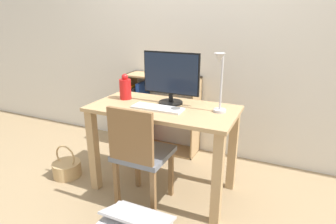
{
  "coord_description": "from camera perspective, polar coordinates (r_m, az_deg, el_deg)",
  "views": [
    {
      "loc": [
        0.94,
        -1.96,
        1.46
      ],
      "look_at": [
        0.0,
        0.1,
        0.69
      ],
      "focal_mm": 30.0,
      "sensor_mm": 36.0,
      "label": 1
    }
  ],
  "objects": [
    {
      "name": "keyboard",
      "position": [
        2.23,
        -2.15,
        0.82
      ],
      "size": [
        0.42,
        0.14,
        0.02
      ],
      "color": "silver",
      "rests_on": "desk"
    },
    {
      "name": "bookshelf",
      "position": [
        3.22,
        -3.54,
        -0.63
      ],
      "size": [
        0.82,
        0.28,
        0.86
      ],
      "color": "tan",
      "rests_on": "ground_plane"
    },
    {
      "name": "ground_plane",
      "position": [
        2.62,
        -0.94,
        -15.02
      ],
      "size": [
        10.0,
        10.0,
        0.0
      ],
      "primitive_type": "plane",
      "color": "#997F5B"
    },
    {
      "name": "basket",
      "position": [
        2.91,
        -19.87,
        -10.66
      ],
      "size": [
        0.26,
        0.26,
        0.32
      ],
      "color": "tan",
      "rests_on": "ground_plane"
    },
    {
      "name": "wall_back",
      "position": [
        3.0,
        6.47,
        15.68
      ],
      "size": [
        8.0,
        0.05,
        2.6
      ],
      "color": "silver",
      "rests_on": "ground_plane"
    },
    {
      "name": "chair",
      "position": [
        2.18,
        -5.73,
        -8.21
      ],
      "size": [
        0.4,
        0.4,
        0.86
      ],
      "rotation": [
        0.0,
        0.0,
        0.14
      ],
      "color": "slate",
      "rests_on": "ground_plane"
    },
    {
      "name": "desk_lamp",
      "position": [
        2.08,
        10.5,
        6.96
      ],
      "size": [
        0.1,
        0.19,
        0.46
      ],
      "color": "#B7B7BC",
      "rests_on": "desk"
    },
    {
      "name": "desk",
      "position": [
        2.34,
        -1.02,
        -2.8
      ],
      "size": [
        1.2,
        0.61,
        0.76
      ],
      "color": "tan",
      "rests_on": "ground_plane"
    },
    {
      "name": "monitor",
      "position": [
        2.32,
        0.61,
        7.34
      ],
      "size": [
        0.49,
        0.2,
        0.43
      ],
      "color": "black",
      "rests_on": "desk"
    },
    {
      "name": "vase",
      "position": [
        2.51,
        -8.67,
        4.82
      ],
      "size": [
        0.1,
        0.1,
        0.23
      ],
      "color": "red",
      "rests_on": "desk"
    }
  ]
}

